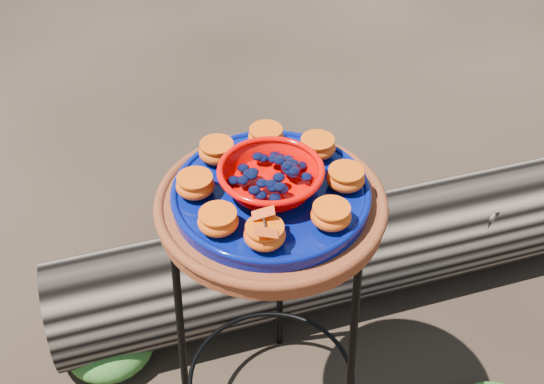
# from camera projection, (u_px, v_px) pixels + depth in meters

# --- Properties ---
(plant_stand) EXTENTS (0.44, 0.44, 0.70)m
(plant_stand) POSITION_uv_depth(u_px,v_px,m) (271.00, 327.00, 1.53)
(plant_stand) COLOR black
(plant_stand) RESTS_ON ground
(terracotta_saucer) EXTENTS (0.43, 0.43, 0.03)m
(terracotta_saucer) POSITION_uv_depth(u_px,v_px,m) (271.00, 207.00, 1.29)
(terracotta_saucer) COLOR #511709
(terracotta_saucer) RESTS_ON plant_stand
(cobalt_plate) EXTENTS (0.37, 0.37, 0.02)m
(cobalt_plate) POSITION_uv_depth(u_px,v_px,m) (271.00, 195.00, 1.27)
(cobalt_plate) COLOR #000044
(cobalt_plate) RESTS_ON terracotta_saucer
(red_bowl) EXTENTS (0.18, 0.18, 0.05)m
(red_bowl) POSITION_uv_depth(u_px,v_px,m) (271.00, 179.00, 1.24)
(red_bowl) COLOR #D70200
(red_bowl) RESTS_ON cobalt_plate
(glass_gems) EXTENTS (0.14, 0.14, 0.02)m
(glass_gems) POSITION_uv_depth(u_px,v_px,m) (271.00, 163.00, 1.22)
(glass_gems) COLOR black
(glass_gems) RESTS_ON red_bowl
(orange_half_0) EXTENTS (0.07, 0.07, 0.04)m
(orange_half_0) POSITION_uv_depth(u_px,v_px,m) (265.00, 235.00, 1.14)
(orange_half_0) COLOR #CB4C14
(orange_half_0) RESTS_ON cobalt_plate
(orange_half_1) EXTENTS (0.07, 0.07, 0.04)m
(orange_half_1) POSITION_uv_depth(u_px,v_px,m) (331.00, 216.00, 1.18)
(orange_half_1) COLOR #CB4C14
(orange_half_1) RESTS_ON cobalt_plate
(orange_half_2) EXTENTS (0.07, 0.07, 0.04)m
(orange_half_2) POSITION_uv_depth(u_px,v_px,m) (346.00, 178.00, 1.26)
(orange_half_2) COLOR #CB4C14
(orange_half_2) RESTS_ON cobalt_plate
(orange_half_3) EXTENTS (0.07, 0.07, 0.04)m
(orange_half_3) POSITION_uv_depth(u_px,v_px,m) (317.00, 147.00, 1.33)
(orange_half_3) COLOR #CB4C14
(orange_half_3) RESTS_ON cobalt_plate
(orange_half_4) EXTENTS (0.07, 0.07, 0.04)m
(orange_half_4) POSITION_uv_depth(u_px,v_px,m) (266.00, 137.00, 1.35)
(orange_half_4) COLOR #CB4C14
(orange_half_4) RESTS_ON cobalt_plate
(orange_half_5) EXTENTS (0.07, 0.07, 0.04)m
(orange_half_5) POSITION_uv_depth(u_px,v_px,m) (217.00, 152.00, 1.32)
(orange_half_5) COLOR #CB4C14
(orange_half_5) RESTS_ON cobalt_plate
(orange_half_6) EXTENTS (0.07, 0.07, 0.04)m
(orange_half_6) POSITION_uv_depth(u_px,v_px,m) (195.00, 185.00, 1.24)
(orange_half_6) COLOR #CB4C14
(orange_half_6) RESTS_ON cobalt_plate
(orange_half_7) EXTENTS (0.07, 0.07, 0.04)m
(orange_half_7) POSITION_uv_depth(u_px,v_px,m) (218.00, 221.00, 1.17)
(orange_half_7) COLOR #CB4C14
(orange_half_7) RESTS_ON cobalt_plate
(butterfly) EXTENTS (0.09, 0.07, 0.01)m
(butterfly) POSITION_uv_depth(u_px,v_px,m) (265.00, 223.00, 1.13)
(butterfly) COLOR red
(butterfly) RESTS_ON orange_half_0
(driftwood_log) EXTENTS (1.61, 1.00, 0.30)m
(driftwood_log) POSITION_uv_depth(u_px,v_px,m) (328.00, 254.00, 1.98)
(driftwood_log) COLOR black
(driftwood_log) RESTS_ON ground
(foliage_left) EXTENTS (0.24, 0.24, 0.12)m
(foliage_left) POSITION_uv_depth(u_px,v_px,m) (109.00, 343.00, 1.85)
(foliage_left) COLOR #1E5112
(foliage_left) RESTS_ON ground
(foliage_back) EXTENTS (0.27, 0.27, 0.13)m
(foliage_back) POSITION_uv_depth(u_px,v_px,m) (214.00, 251.00, 2.10)
(foliage_back) COLOR #1E5112
(foliage_back) RESTS_ON ground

